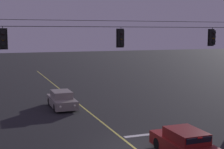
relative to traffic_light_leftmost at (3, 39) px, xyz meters
name	(u,v)px	position (x,y,z in m)	size (l,w,h in m)	color
ground_plane	(135,148)	(6.45, -2.57, -5.87)	(180.00, 180.00, 0.00)	black
lane_centre_stripe	(90,113)	(6.45, 6.02, -5.87)	(0.14, 60.00, 0.01)	#D1C64C
stop_bar_paint	(150,134)	(8.35, -0.58, -5.87)	(3.40, 0.36, 0.01)	silver
signal_span_assembly	(118,68)	(6.45, 0.02, -1.75)	(19.87, 0.32, 7.93)	#2D2116
traffic_light_leftmost	(3,39)	(0.00, 0.00, 0.00)	(0.48, 0.41, 1.22)	black
traffic_light_left_inner	(121,38)	(6.65, 0.00, 0.00)	(0.48, 0.41, 1.22)	black
traffic_light_centre	(212,37)	(13.10, 0.00, 0.00)	(0.48, 0.41, 1.22)	black
car_waiting_near_lane	(185,144)	(8.32, -4.52, -5.22)	(1.80, 4.33, 1.39)	maroon
car_oncoming_lead	(62,100)	(4.78, 8.57, -5.22)	(1.80, 4.42, 1.39)	gray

